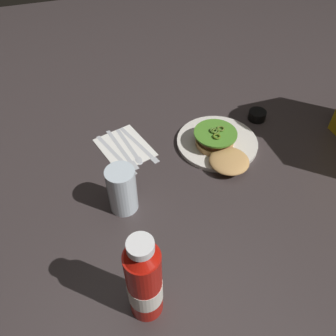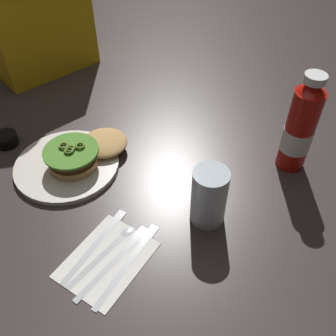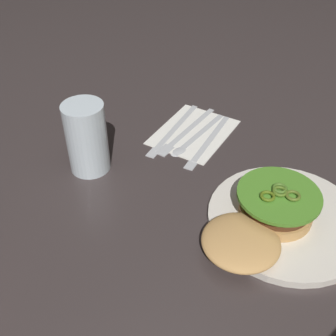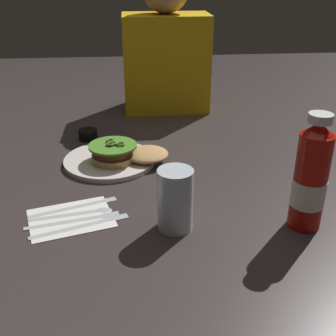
# 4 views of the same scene
# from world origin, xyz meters

# --- Properties ---
(ground_plane) EXTENTS (3.00, 3.00, 0.00)m
(ground_plane) POSITION_xyz_m (0.00, 0.00, 0.00)
(ground_plane) COLOR #383030
(dinner_plate) EXTENTS (0.25, 0.25, 0.01)m
(dinner_plate) POSITION_xyz_m (-0.14, 0.07, 0.01)
(dinner_plate) COLOR silver
(dinner_plate) RESTS_ON ground_plane
(burger_sandwich) EXTENTS (0.21, 0.13, 0.05)m
(burger_sandwich) POSITION_xyz_m (-0.10, 0.05, 0.03)
(burger_sandwich) COLOR tan
(burger_sandwich) RESTS_ON dinner_plate
(ketchup_bottle) EXTENTS (0.07, 0.07, 0.24)m
(ketchup_bottle) POSITION_xyz_m (0.27, -0.28, 0.11)
(ketchup_bottle) COLOR #B4140B
(ketchup_bottle) RESTS_ON ground_plane
(water_glass) EXTENTS (0.07, 0.07, 0.13)m
(water_glass) POSITION_xyz_m (0.00, -0.26, 0.07)
(water_glass) COLOR silver
(water_glass) RESTS_ON ground_plane
(condiment_cup) EXTENTS (0.06, 0.06, 0.03)m
(condiment_cup) POSITION_xyz_m (-0.22, 0.24, 0.02)
(condiment_cup) COLOR black
(condiment_cup) RESTS_ON ground_plane
(napkin) EXTENTS (0.20, 0.18, 0.00)m
(napkin) POSITION_xyz_m (-0.22, -0.21, 0.00)
(napkin) COLOR white
(napkin) RESTS_ON ground_plane
(butter_knife) EXTENTS (0.20, 0.08, 0.00)m
(butter_knife) POSITION_xyz_m (-0.18, -0.24, 0.00)
(butter_knife) COLOR silver
(butter_knife) RESTS_ON napkin
(fork_utensil) EXTENTS (0.20, 0.06, 0.00)m
(fork_utensil) POSITION_xyz_m (-0.20, -0.22, 0.00)
(fork_utensil) COLOR silver
(fork_utensil) RESTS_ON napkin
(spoon_utensil) EXTENTS (0.18, 0.05, 0.00)m
(spoon_utensil) POSITION_xyz_m (-0.19, -0.19, 0.00)
(spoon_utensil) COLOR silver
(spoon_utensil) RESTS_ON napkin
(steak_knife) EXTENTS (0.19, 0.08, 0.00)m
(steak_knife) POSITION_xyz_m (-0.21, -0.16, 0.00)
(steak_knife) COLOR silver
(steak_knife) RESTS_ON napkin
(diner_person) EXTENTS (0.30, 0.17, 0.49)m
(diner_person) POSITION_xyz_m (0.05, 0.53, 0.21)
(diner_person) COLOR gold
(diner_person) RESTS_ON ground_plane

